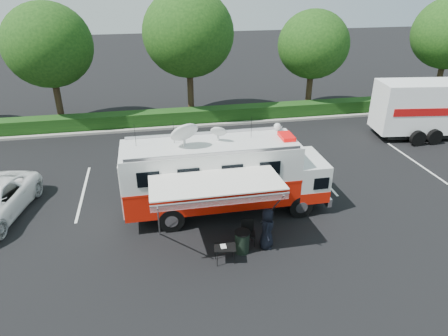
# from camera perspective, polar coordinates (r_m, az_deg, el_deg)

# --- Properties ---
(ground_plane) EXTENTS (120.00, 120.00, 0.00)m
(ground_plane) POSITION_cam_1_polar(r_m,az_deg,el_deg) (18.00, 0.31, -6.13)
(ground_plane) COLOR black
(ground_plane) RESTS_ON ground
(back_border) EXTENTS (60.00, 6.14, 8.87)m
(back_border) POSITION_cam_1_polar(r_m,az_deg,el_deg) (28.50, -2.63, 16.81)
(back_border) COLOR #9E998E
(back_border) RESTS_ON ground_plane
(stall_lines) EXTENTS (24.12, 5.50, 0.01)m
(stall_lines) POSITION_cam_1_polar(r_m,az_deg,el_deg) (20.48, -2.71, -1.86)
(stall_lines) COLOR silver
(stall_lines) RESTS_ON ground_plane
(command_truck) EXTENTS (8.80, 2.42, 4.23)m
(command_truck) POSITION_cam_1_polar(r_m,az_deg,el_deg) (17.09, 0.07, -1.02)
(command_truck) COLOR black
(command_truck) RESTS_ON ground_plane
(awning) EXTENTS (4.80, 2.49, 2.90)m
(awning) POSITION_cam_1_polar(r_m,az_deg,el_deg) (14.35, -1.09, -2.57)
(awning) COLOR silver
(awning) RESTS_ON ground_plane
(person) EXTENTS (0.78, 0.96, 1.69)m
(person) POSITION_cam_1_polar(r_m,az_deg,el_deg) (15.95, 6.01, -11.08)
(person) COLOR black
(person) RESTS_ON ground_plane
(folding_table) EXTENTS (0.86, 0.67, 0.67)m
(folding_table) POSITION_cam_1_polar(r_m,az_deg,el_deg) (14.76, 0.13, -11.35)
(folding_table) COLOR black
(folding_table) RESTS_ON ground_plane
(folding_chair) EXTENTS (0.57, 0.60, 1.03)m
(folding_chair) POSITION_cam_1_polar(r_m,az_deg,el_deg) (15.73, 3.45, -8.80)
(folding_chair) COLOR black
(folding_chair) RESTS_ON ground_plane
(trash_bin) EXTENTS (0.60, 0.60, 0.90)m
(trash_bin) POSITION_cam_1_polar(r_m,az_deg,el_deg) (15.37, 2.61, -10.46)
(trash_bin) COLOR black
(trash_bin) RESTS_ON ground_plane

